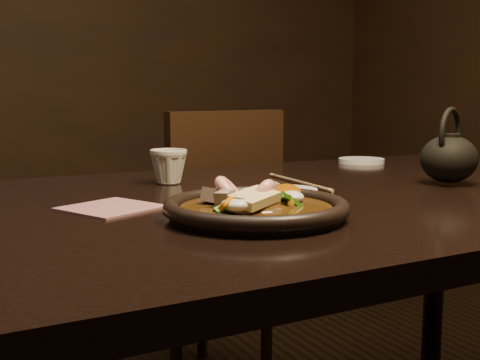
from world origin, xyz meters
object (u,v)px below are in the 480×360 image
teapot (449,156)px  plate (256,209)px  table (313,231)px  tea_cup (169,165)px  chair (203,246)px

teapot → plate: bearing=169.2°
table → tea_cup: size_ratio=20.94×
teapot → tea_cup: bearing=127.8°
table → teapot: size_ratio=10.39×
plate → tea_cup: tea_cup is taller
teapot → table: bearing=146.9°
chair → plate: bearing=58.5°
plate → tea_cup: (0.02, 0.39, 0.02)m
chair → teapot: teapot is taller
chair → teapot: 0.83m
plate → tea_cup: bearing=87.5°
plate → tea_cup: size_ratio=3.61×
table → tea_cup: bearing=132.0°
table → teapot: bearing=-10.0°
chair → tea_cup: (-0.28, -0.45, 0.30)m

